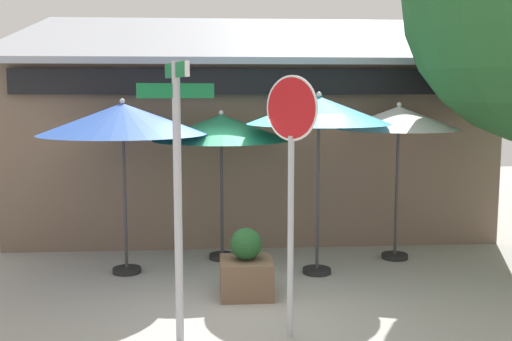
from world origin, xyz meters
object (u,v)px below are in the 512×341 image
(stop_sign, at_px, (291,160))
(patio_umbrella_royal_blue_left, at_px, (123,120))
(sidewalk_planter, at_px, (246,269))
(street_sign_post, at_px, (178,174))
(patio_umbrella_teal_right, at_px, (319,112))
(patio_umbrella_forest_green_center, at_px, (221,128))
(patio_umbrella_ivory_far_right, at_px, (399,120))

(stop_sign, distance_m, patio_umbrella_royal_blue_left, 3.50)
(sidewalk_planter, bearing_deg, stop_sign, -74.03)
(street_sign_post, relative_size, sidewalk_planter, 3.29)
(patio_umbrella_royal_blue_left, bearing_deg, patio_umbrella_teal_right, -4.77)
(patio_umbrella_teal_right, xyz_separation_m, sidewalk_planter, (-1.16, -0.97, -2.13))
(patio_umbrella_royal_blue_left, distance_m, patio_umbrella_teal_right, 2.97)
(stop_sign, xyz_separation_m, sidewalk_planter, (-0.42, 1.47, -1.68))
(stop_sign, bearing_deg, patio_umbrella_forest_green_center, 101.95)
(street_sign_post, distance_m, sidewalk_planter, 2.32)
(street_sign_post, height_order, patio_umbrella_ivory_far_right, street_sign_post)
(street_sign_post, bearing_deg, sidewalk_planter, 61.05)
(patio_umbrella_ivory_far_right, bearing_deg, sidewalk_planter, -146.79)
(stop_sign, distance_m, patio_umbrella_teal_right, 2.59)
(patio_umbrella_teal_right, xyz_separation_m, patio_umbrella_ivory_far_right, (1.46, 0.75, -0.16))
(patio_umbrella_royal_blue_left, bearing_deg, street_sign_post, -70.65)
(street_sign_post, xyz_separation_m, patio_umbrella_forest_green_center, (0.54, 3.43, 0.29))
(patio_umbrella_royal_blue_left, bearing_deg, sidewalk_planter, -34.07)
(patio_umbrella_ivory_far_right, height_order, sidewalk_planter, patio_umbrella_ivory_far_right)
(stop_sign, height_order, sidewalk_planter, stop_sign)
(street_sign_post, height_order, stop_sign, street_sign_post)
(stop_sign, relative_size, patio_umbrella_forest_green_center, 1.20)
(sidewalk_planter, bearing_deg, patio_umbrella_forest_green_center, 98.79)
(patio_umbrella_royal_blue_left, distance_m, patio_umbrella_forest_green_center, 1.67)
(patio_umbrella_royal_blue_left, height_order, patio_umbrella_teal_right, patio_umbrella_teal_right)
(street_sign_post, xyz_separation_m, sidewalk_planter, (0.84, 1.52, -1.54))
(patio_umbrella_royal_blue_left, bearing_deg, stop_sign, -50.44)
(patio_umbrella_royal_blue_left, xyz_separation_m, sidewalk_planter, (1.80, -1.22, -2.01))
(patio_umbrella_forest_green_center, relative_size, patio_umbrella_teal_right, 0.89)
(stop_sign, relative_size, patio_umbrella_teal_right, 1.07)
(patio_umbrella_ivory_far_right, bearing_deg, patio_umbrella_forest_green_center, 176.05)
(street_sign_post, relative_size, patio_umbrella_ivory_far_right, 1.19)
(patio_umbrella_teal_right, height_order, sidewalk_planter, patio_umbrella_teal_right)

